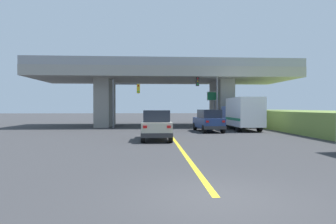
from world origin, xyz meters
TOP-DOWN VIEW (x-y plane):
  - ground at (0.00, 27.74)m, footprint 160.00×160.00m
  - overpass_bridge at (0.00, 27.74)m, footprint 29.86×10.10m
  - lane_divider_stripe at (0.00, 12.48)m, footprint 0.20×24.97m
  - suv_lead at (-1.22, 12.57)m, footprint 1.98×4.45m
  - suv_crossing at (3.67, 19.06)m, footprint 2.23×4.78m
  - box_truck at (7.30, 20.64)m, footprint 2.33×6.95m
  - traffic_signal_nearside at (4.80, 23.51)m, footprint 2.38×0.36m
  - traffic_signal_farside at (-4.54, 23.44)m, footprint 2.86×0.36m
  - highway_sign at (5.73, 25.86)m, footprint 1.69×0.17m

SIDE VIEW (x-z plane):
  - ground at x=0.00m, z-range 0.00..0.00m
  - lane_divider_stripe at x=0.00m, z-range 0.00..0.01m
  - suv_lead at x=-1.22m, z-range 0.00..2.02m
  - suv_crossing at x=3.67m, z-range 0.00..2.02m
  - box_truck at x=7.30m, z-range 0.07..3.22m
  - highway_sign at x=5.73m, z-range 1.00..5.19m
  - traffic_signal_farside at x=-4.54m, z-range 0.76..5.94m
  - traffic_signal_nearside at x=4.80m, z-range 0.78..6.93m
  - overpass_bridge at x=0.00m, z-range 1.51..8.97m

